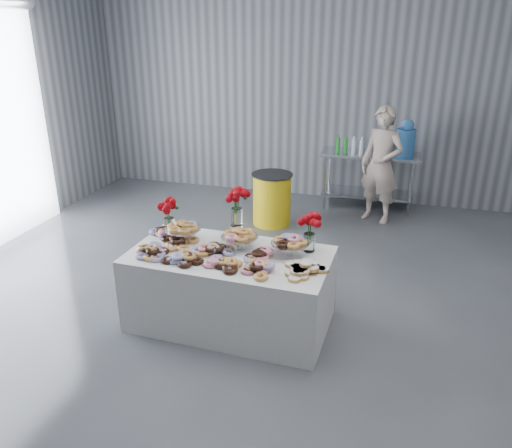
{
  "coord_description": "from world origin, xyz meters",
  "views": [
    {
      "loc": [
        1.08,
        -3.66,
        2.78
      ],
      "look_at": [
        -0.23,
        0.85,
        0.88
      ],
      "focal_mm": 35.0,
      "sensor_mm": 36.0,
      "label": 1
    }
  ],
  "objects_px": {
    "person": "(381,165)",
    "trash_barrel": "(272,199)",
    "display_table": "(230,289)",
    "prep_table": "(369,171)",
    "water_jug": "(406,139)"
  },
  "relations": [
    {
      "from": "water_jug",
      "to": "trash_barrel",
      "type": "bearing_deg",
      "value": -148.98
    },
    {
      "from": "prep_table",
      "to": "display_table",
      "type": "bearing_deg",
      "value": -105.31
    },
    {
      "from": "display_table",
      "to": "person",
      "type": "bearing_deg",
      "value": 69.49
    },
    {
      "from": "prep_table",
      "to": "water_jug",
      "type": "height_order",
      "value": "water_jug"
    },
    {
      "from": "person",
      "to": "prep_table",
      "type": "bearing_deg",
      "value": 134.83
    },
    {
      "from": "water_jug",
      "to": "display_table",
      "type": "bearing_deg",
      "value": -112.16
    },
    {
      "from": "prep_table",
      "to": "trash_barrel",
      "type": "xyz_separation_m",
      "value": [
        -1.29,
        -1.08,
        -0.24
      ]
    },
    {
      "from": "display_table",
      "to": "water_jug",
      "type": "height_order",
      "value": "water_jug"
    },
    {
      "from": "display_table",
      "to": "trash_barrel",
      "type": "height_order",
      "value": "trash_barrel"
    },
    {
      "from": "prep_table",
      "to": "trash_barrel",
      "type": "relative_size",
      "value": 1.96
    },
    {
      "from": "prep_table",
      "to": "person",
      "type": "xyz_separation_m",
      "value": [
        0.19,
        -0.5,
        0.23
      ]
    },
    {
      "from": "prep_table",
      "to": "person",
      "type": "height_order",
      "value": "person"
    },
    {
      "from": "prep_table",
      "to": "trash_barrel",
      "type": "distance_m",
      "value": 1.7
    },
    {
      "from": "person",
      "to": "trash_barrel",
      "type": "bearing_deg",
      "value": -134.58
    },
    {
      "from": "prep_table",
      "to": "trash_barrel",
      "type": "bearing_deg",
      "value": -140.19
    }
  ]
}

